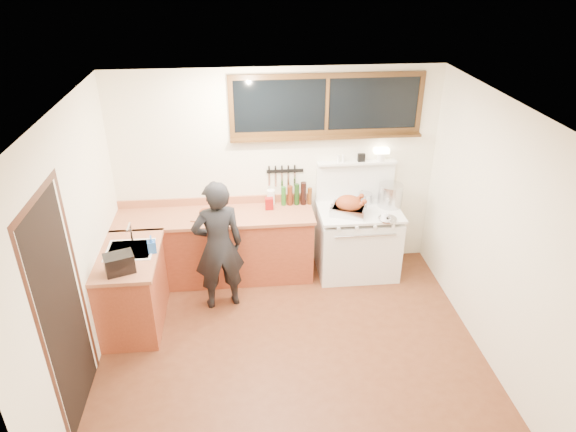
{
  "coord_description": "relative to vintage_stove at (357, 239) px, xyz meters",
  "views": [
    {
      "loc": [
        -0.45,
        -4.17,
        3.79
      ],
      "look_at": [
        0.05,
        0.85,
        1.15
      ],
      "focal_mm": 32.0,
      "sensor_mm": 36.0,
      "label": 1
    }
  ],
  "objects": [
    {
      "name": "bottle_cluster",
      "position": [
        -0.76,
        0.22,
        0.57
      ],
      "size": [
        0.39,
        0.07,
        0.3
      ],
      "color": "black",
      "rests_on": "counter_back"
    },
    {
      "name": "pot_lid",
      "position": [
        0.27,
        -0.3,
        0.44
      ],
      "size": [
        0.27,
        0.27,
        0.04
      ],
      "color": "silver",
      "rests_on": "vintage_stove"
    },
    {
      "name": "left_doorway",
      "position": [
        -2.99,
        -1.96,
        0.62
      ],
      "size": [
        0.02,
        1.04,
        2.17
      ],
      "color": "black",
      "rests_on": "ground"
    },
    {
      "name": "man",
      "position": [
        -1.74,
        -0.55,
        0.33
      ],
      "size": [
        0.65,
        0.5,
        1.6
      ],
      "color": "black",
      "rests_on": "ground"
    },
    {
      "name": "toaster",
      "position": [
        -2.7,
        -1.12,
        0.53
      ],
      "size": [
        0.33,
        0.28,
        0.2
      ],
      "color": "black",
      "rests_on": "counter_left"
    },
    {
      "name": "counter_left",
      "position": [
        -2.7,
        -0.79,
        -0.02
      ],
      "size": [
        0.64,
        1.09,
        0.9
      ],
      "color": "maroon",
      "rests_on": "ground"
    },
    {
      "name": "knife_strip",
      "position": [
        -0.92,
        0.32,
        0.84
      ],
      "size": [
        0.46,
        0.03,
        0.28
      ],
      "color": "black",
      "rests_on": "room_shell"
    },
    {
      "name": "room_shell",
      "position": [
        -1.0,
        -1.41,
        1.18
      ],
      "size": [
        4.1,
        3.6,
        2.65
      ],
      "color": "white",
      "rests_on": "ground"
    },
    {
      "name": "cutting_board",
      "position": [
        -1.87,
        -0.04,
        0.48
      ],
      "size": [
        0.4,
        0.34,
        0.13
      ],
      "color": "#AB6544",
      "rests_on": "counter_back"
    },
    {
      "name": "roast_turkey",
      "position": [
        -0.16,
        -0.1,
        0.53
      ],
      "size": [
        0.5,
        0.44,
        0.24
      ],
      "color": "silver",
      "rests_on": "vintage_stove"
    },
    {
      "name": "back_window",
      "position": [
        -0.4,
        0.31,
        1.6
      ],
      "size": [
        2.32,
        0.13,
        0.77
      ],
      "color": "black",
      "rests_on": "room_shell"
    },
    {
      "name": "pitcher",
      "position": [
        -1.09,
        0.27,
        0.53
      ],
      "size": [
        0.11,
        0.11,
        0.19
      ],
      "color": "white",
      "rests_on": "counter_back"
    },
    {
      "name": "vintage_stove",
      "position": [
        0.0,
        0.0,
        0.0
      ],
      "size": [
        1.02,
        0.74,
        1.59
      ],
      "color": "white",
      "rests_on": "ground"
    },
    {
      "name": "saucepan",
      "position": [
        0.11,
        0.18,
        0.5
      ],
      "size": [
        0.21,
        0.31,
        0.13
      ],
      "color": "silver",
      "rests_on": "vintage_stove"
    },
    {
      "name": "ground_plane",
      "position": [
        -1.0,
        -1.41,
        -0.48
      ],
      "size": [
        4.0,
        3.5,
        0.02
      ],
      "primitive_type": "cube",
      "color": "#542816"
    },
    {
      "name": "soap_bottle",
      "position": [
        -2.43,
        -0.77,
        0.53
      ],
      "size": [
        0.1,
        0.11,
        0.2
      ],
      "color": "#235AB2",
      "rests_on": "counter_left"
    },
    {
      "name": "counter_back",
      "position": [
        -1.8,
        0.04,
        -0.01
      ],
      "size": [
        2.44,
        0.64,
        1.0
      ],
      "color": "maroon",
      "rests_on": "ground"
    },
    {
      "name": "coffee_tin",
      "position": [
        -1.12,
        0.13,
        0.51
      ],
      "size": [
        0.1,
        0.08,
        0.15
      ],
      "color": "maroon",
      "rests_on": "counter_back"
    },
    {
      "name": "stockpot",
      "position": [
        0.4,
        0.08,
        0.57
      ],
      "size": [
        0.34,
        0.34,
        0.29
      ],
      "color": "silver",
      "rests_on": "vintage_stove"
    },
    {
      "name": "sink_unit",
      "position": [
        -2.68,
        -0.71,
        0.38
      ],
      "size": [
        0.5,
        0.45,
        0.37
      ],
      "color": "white",
      "rests_on": "counter_left"
    }
  ]
}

